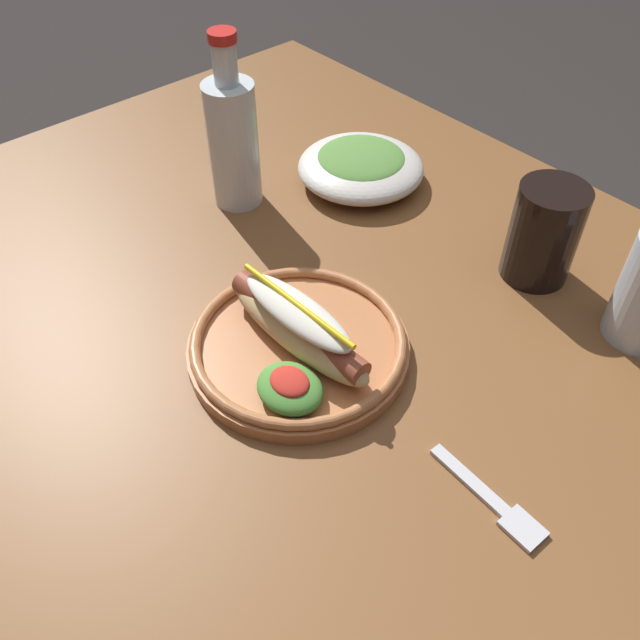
% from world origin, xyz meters
% --- Properties ---
extents(ground_plane, '(8.00, 8.00, 0.00)m').
position_xyz_m(ground_plane, '(0.00, 0.00, 0.00)').
color(ground_plane, '#2D2826').
extents(dining_table, '(1.13, 0.91, 0.74)m').
position_xyz_m(dining_table, '(0.00, 0.00, 0.63)').
color(dining_table, brown).
rests_on(dining_table, ground_plane).
extents(hot_dog_plate, '(0.23, 0.23, 0.08)m').
position_xyz_m(hot_dog_plate, '(0.05, -0.05, 0.76)').
color(hot_dog_plate, '#B77042').
rests_on(hot_dog_plate, dining_table).
extents(fork, '(0.12, 0.03, 0.00)m').
position_xyz_m(fork, '(0.30, -0.04, 0.74)').
color(fork, silver).
rests_on(fork, dining_table).
extents(soda_cup, '(0.08, 0.08, 0.12)m').
position_xyz_m(soda_cup, '(0.13, 0.24, 0.80)').
color(soda_cup, black).
rests_on(soda_cup, dining_table).
extents(glass_bottle, '(0.06, 0.06, 0.22)m').
position_xyz_m(glass_bottle, '(-0.22, 0.07, 0.83)').
color(glass_bottle, silver).
rests_on(glass_bottle, dining_table).
extents(side_bowl, '(0.17, 0.17, 0.05)m').
position_xyz_m(side_bowl, '(-0.14, 0.22, 0.76)').
color(side_bowl, silver).
rests_on(side_bowl, dining_table).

